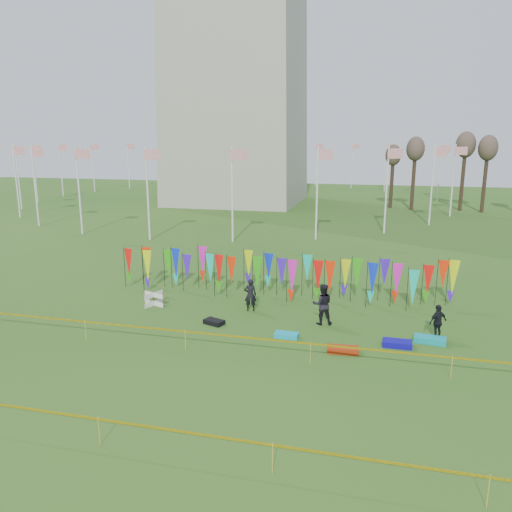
% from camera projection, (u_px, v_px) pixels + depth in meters
% --- Properties ---
extents(ground, '(160.00, 160.00, 0.00)m').
position_uv_depth(ground, '(243.00, 345.00, 21.24)').
color(ground, '#265217').
rests_on(ground, ground).
extents(flagpole_ring, '(57.40, 56.16, 8.00)m').
position_uv_depth(flagpole_ring, '(238.00, 173.00, 68.97)').
color(flagpole_ring, silver).
rests_on(flagpole_ring, ground).
extents(banner_row, '(18.64, 0.64, 2.36)m').
position_uv_depth(banner_row, '(281.00, 272.00, 27.28)').
color(banner_row, black).
rests_on(banner_row, ground).
extents(caution_tape_near, '(26.00, 0.02, 0.90)m').
position_uv_depth(caution_tape_near, '(231.00, 337.00, 20.09)').
color(caution_tape_near, yellow).
rests_on(caution_tape_near, ground).
extents(caution_tape_far, '(26.00, 0.02, 0.90)m').
position_uv_depth(caution_tape_far, '(159.00, 430.00, 13.68)').
color(caution_tape_far, yellow).
rests_on(caution_tape_far, ground).
extents(box_kite, '(0.67, 0.67, 0.75)m').
position_uv_depth(box_kite, '(154.00, 299.00, 26.15)').
color(box_kite, red).
rests_on(box_kite, ground).
extents(person_left, '(0.71, 0.60, 1.68)m').
position_uv_depth(person_left, '(250.00, 295.00, 25.32)').
color(person_left, black).
rests_on(person_left, ground).
extents(person_mid, '(1.07, 0.80, 1.97)m').
position_uv_depth(person_mid, '(322.00, 304.00, 23.45)').
color(person_mid, black).
rests_on(person_mid, ground).
extents(person_right, '(1.04, 0.98, 1.56)m').
position_uv_depth(person_right, '(438.00, 322.00, 21.76)').
color(person_right, black).
rests_on(person_right, ground).
extents(kite_bag_turquoise, '(1.06, 0.56, 0.21)m').
position_uv_depth(kite_bag_turquoise, '(286.00, 335.00, 22.03)').
color(kite_bag_turquoise, '#0EAFD3').
rests_on(kite_bag_turquoise, ground).
extents(kite_bag_blue, '(1.20, 0.63, 0.25)m').
position_uv_depth(kite_bag_blue, '(397.00, 344.00, 21.07)').
color(kite_bag_blue, '#110AA4').
rests_on(kite_bag_blue, ground).
extents(kite_bag_red, '(1.31, 0.68, 0.23)m').
position_uv_depth(kite_bag_red, '(343.00, 350.00, 20.48)').
color(kite_bag_red, '#AF2B0B').
rests_on(kite_bag_red, ground).
extents(kite_bag_black, '(1.07, 0.83, 0.22)m').
position_uv_depth(kite_bag_black, '(214.00, 322.00, 23.62)').
color(kite_bag_black, black).
rests_on(kite_bag_black, ground).
extents(kite_bag_teal, '(1.39, 0.79, 0.25)m').
position_uv_depth(kite_bag_teal, '(430.00, 340.00, 21.48)').
color(kite_bag_teal, '#0BA2A6').
rests_on(kite_bag_teal, ground).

